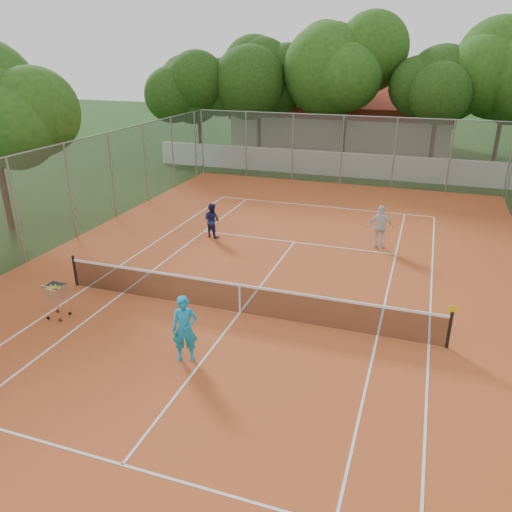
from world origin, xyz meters
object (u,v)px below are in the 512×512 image
(player_near, at_px, (185,329))
(clubhouse, at_px, (343,121))
(tennis_net, at_px, (240,298))
(player_far_left, at_px, (212,220))
(ball_hopper, at_px, (57,300))
(player_far_right, at_px, (380,227))

(player_near, bearing_deg, clubhouse, 70.75)
(tennis_net, xyz_separation_m, player_far_left, (-3.50, 5.92, 0.25))
(clubhouse, relative_size, player_near, 9.19)
(tennis_net, bearing_deg, ball_hopper, -157.72)
(ball_hopper, bearing_deg, tennis_net, 36.21)
(player_near, xyz_separation_m, player_far_right, (3.81, 9.70, -0.01))
(clubhouse, bearing_deg, player_far_left, -93.73)
(tennis_net, distance_m, player_far_right, 7.72)
(tennis_net, height_order, ball_hopper, ball_hopper)
(clubhouse, height_order, player_far_left, clubhouse)
(player_near, relative_size, player_far_right, 1.01)
(tennis_net, xyz_separation_m, clubhouse, (-2.00, 29.00, 1.69))
(tennis_net, xyz_separation_m, player_far_right, (3.39, 6.93, 0.39))
(ball_hopper, bearing_deg, player_far_left, 93.31)
(player_far_left, relative_size, player_far_right, 0.84)
(player_near, distance_m, ball_hopper, 4.64)
(player_far_left, distance_m, player_far_right, 6.96)
(player_far_right, height_order, ball_hopper, player_far_right)
(tennis_net, bearing_deg, clubhouse, 93.95)
(player_far_left, xyz_separation_m, player_far_right, (6.89, 1.01, 0.14))
(clubhouse, xyz_separation_m, player_far_left, (-1.50, -23.08, -1.44))
(tennis_net, height_order, player_far_right, player_far_right)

